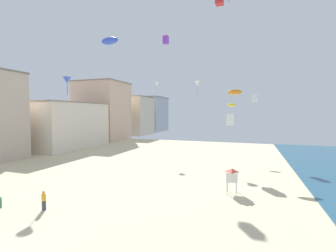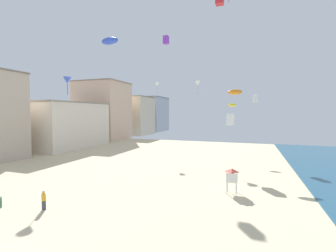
# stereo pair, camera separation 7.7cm
# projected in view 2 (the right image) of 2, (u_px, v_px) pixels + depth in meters

# --- Properties ---
(boardwalk_hotel_mid) EXTENTS (16.73, 19.44, 10.74)m
(boardwalk_hotel_mid) POSITION_uv_depth(u_px,v_px,m) (57.00, 125.00, 56.36)
(boardwalk_hotel_mid) COLOR silver
(boardwalk_hotel_mid) RESTS_ON ground
(boardwalk_hotel_far) EXTENTS (14.18, 13.00, 17.89)m
(boardwalk_hotel_far) POSITION_uv_depth(u_px,v_px,m) (103.00, 111.00, 73.57)
(boardwalk_hotel_far) COLOR beige
(boardwalk_hotel_far) RESTS_ON ground
(boardwalk_hotel_distant) EXTENTS (16.69, 13.06, 14.36)m
(boardwalk_hotel_distant) POSITION_uv_depth(u_px,v_px,m) (129.00, 116.00, 89.38)
(boardwalk_hotel_distant) COLOR beige
(boardwalk_hotel_distant) RESTS_ON ground
(boardwalk_hotel_furthest) EXTENTS (14.91, 16.05, 15.34)m
(boardwalk_hotel_furthest) POSITION_uv_depth(u_px,v_px,m) (148.00, 114.00, 106.33)
(boardwalk_hotel_furthest) COLOR #ADB7C1
(boardwalk_hotel_furthest) RESTS_ON ground
(kite_flyer) EXTENTS (0.34, 0.34, 1.64)m
(kite_flyer) POSITION_uv_depth(u_px,v_px,m) (44.00, 199.00, 19.71)
(kite_flyer) COLOR #383D4C
(kite_flyer) RESTS_ON ground
(lifeguard_stand) EXTENTS (1.10, 1.10, 2.55)m
(lifeguard_stand) POSITION_uv_depth(u_px,v_px,m) (232.00, 175.00, 23.79)
(lifeguard_stand) COLOR white
(lifeguard_stand) RESTS_ON ground
(kite_orange_parafoil) EXTENTS (2.09, 0.58, 0.81)m
(kite_orange_parafoil) POSITION_uv_depth(u_px,v_px,m) (235.00, 92.00, 35.64)
(kite_orange_parafoil) COLOR orange
(kite_white_box) EXTENTS (0.86, 0.86, 1.35)m
(kite_white_box) POSITION_uv_depth(u_px,v_px,m) (255.00, 98.00, 40.96)
(kite_white_box) COLOR white
(kite_yellow_parafoil) EXTENTS (1.51, 0.42, 0.59)m
(kite_yellow_parafoil) POSITION_uv_depth(u_px,v_px,m) (232.00, 105.00, 44.02)
(kite_yellow_parafoil) COLOR yellow
(kite_blue_delta) EXTENTS (1.04, 1.04, 2.36)m
(kite_blue_delta) POSITION_uv_depth(u_px,v_px,m) (67.00, 80.00, 31.48)
(kite_blue_delta) COLOR blue
(kite_white_delta) EXTENTS (0.88, 0.88, 2.01)m
(kite_white_delta) POSITION_uv_depth(u_px,v_px,m) (157.00, 84.00, 48.21)
(kite_white_delta) COLOR white
(kite_purple_box) EXTENTS (0.89, 0.89, 1.39)m
(kite_purple_box) POSITION_uv_depth(u_px,v_px,m) (166.00, 40.00, 41.37)
(kite_purple_box) COLOR purple
(kite_blue_parafoil) EXTENTS (2.07, 0.58, 0.81)m
(kite_blue_parafoil) POSITION_uv_depth(u_px,v_px,m) (110.00, 41.00, 25.61)
(kite_blue_parafoil) COLOR blue
(kite_white_delta_2) EXTENTS (1.10, 1.10, 2.50)m
(kite_white_delta_2) POSITION_uv_depth(u_px,v_px,m) (198.00, 83.00, 43.31)
(kite_white_delta_2) COLOR white
(kite_white_box_2) EXTENTS (1.05, 1.05, 1.65)m
(kite_white_box_2) POSITION_uv_depth(u_px,v_px,m) (231.00, 119.00, 32.83)
(kite_white_box_2) COLOR white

